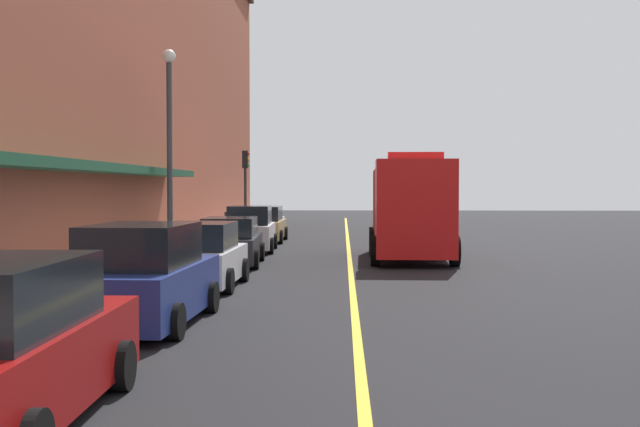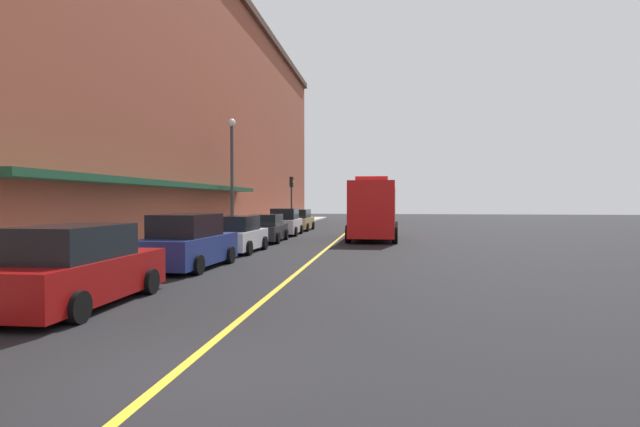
% 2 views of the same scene
% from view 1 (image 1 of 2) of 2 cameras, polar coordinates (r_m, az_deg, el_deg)
% --- Properties ---
extents(ground_plane, '(112.00, 112.00, 0.00)m').
position_cam_1_polar(ground_plane, '(29.37, 2.14, -3.09)').
color(ground_plane, black).
extents(sidewalk_left, '(2.40, 70.00, 0.15)m').
position_cam_1_polar(sidewalk_left, '(29.96, -9.82, -2.88)').
color(sidewalk_left, '#ADA8A0').
rests_on(sidewalk_left, ground).
extents(lane_center_stripe, '(0.16, 70.00, 0.01)m').
position_cam_1_polar(lane_center_stripe, '(29.37, 2.14, -3.09)').
color(lane_center_stripe, gold).
rests_on(lane_center_stripe, ground).
extents(brick_building_left, '(9.69, 64.00, 17.18)m').
position_cam_1_polar(brick_building_left, '(31.05, -20.49, 13.00)').
color(brick_building_left, brown).
rests_on(brick_building_left, ground).
extents(parked_car_1, '(2.27, 4.77, 1.90)m').
position_cam_1_polar(parked_car_1, '(15.01, -12.68, -4.62)').
color(parked_car_1, navy).
rests_on(parked_car_1, ground).
extents(parked_car_2, '(2.18, 4.15, 1.68)m').
position_cam_1_polar(parked_car_2, '(20.32, -8.74, -3.15)').
color(parked_car_2, silver).
rests_on(parked_car_2, ground).
extents(parked_car_3, '(2.18, 4.65, 1.58)m').
position_cam_1_polar(parked_car_3, '(26.02, -6.52, -2.10)').
color(parked_car_3, black).
rests_on(parked_car_3, ground).
extents(parked_car_4, '(2.10, 4.27, 1.83)m').
position_cam_1_polar(parked_car_4, '(31.44, -5.09, -1.21)').
color(parked_car_4, silver).
rests_on(parked_car_4, ground).
extents(parked_car_5, '(1.95, 4.74, 1.67)m').
position_cam_1_polar(parked_car_5, '(36.83, -4.06, -0.85)').
color(parked_car_5, '#A5844C').
rests_on(parked_car_5, ground).
extents(fire_truck, '(3.03, 7.61, 3.70)m').
position_cam_1_polar(fire_truck, '(28.26, 6.57, 0.27)').
color(fire_truck, red).
rests_on(fire_truck, ground).
extents(parking_meter_1, '(0.14, 0.18, 1.33)m').
position_cam_1_polar(parking_meter_1, '(17.20, -15.62, -3.21)').
color(parking_meter_1, '#4C4C51').
rests_on(parking_meter_1, sidewalk_left).
extents(parking_meter_2, '(0.14, 0.18, 1.33)m').
position_cam_1_polar(parking_meter_2, '(34.61, -6.82, -0.58)').
color(parking_meter_2, '#4C4C51').
rests_on(parking_meter_2, sidewalk_left).
extents(street_lamp_left, '(0.44, 0.44, 6.94)m').
position_cam_1_polar(street_lamp_left, '(26.36, -10.89, 5.87)').
color(street_lamp_left, '#33383D').
rests_on(street_lamp_left, sidewalk_left).
extents(traffic_light_near, '(0.38, 0.36, 4.30)m').
position_cam_1_polar(traffic_light_near, '(40.83, -5.44, 2.75)').
color(traffic_light_near, '#232326').
rests_on(traffic_light_near, sidewalk_left).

